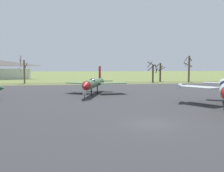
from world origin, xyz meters
The scene contains 9 objects.
ground_plane centered at (0.00, 0.00, 0.00)m, with size 600.00×600.00×0.00m, color olive.
asphalt_apron centered at (0.00, 17.80, 0.03)m, with size 90.40×59.32×0.05m, color #333335.
grass_verge_strip centered at (0.00, 53.46, 0.03)m, with size 150.40×12.00×0.06m, color #5B6237.
jet_fighter_front_left centered at (-3.01, 23.02, 2.16)m, with size 11.27×14.97×5.22m.
info_placard_front_left centered at (-5.08, 16.11, 0.69)m, with size 0.56×0.27×1.10m.
bare_tree_center centered at (-21.66, 55.20, 4.20)m, with size 2.70×2.68×8.65m.
bare_tree_right_of_center centered at (19.22, 54.88, 3.72)m, with size 3.65×4.03×7.06m.
bare_tree_far_right centered at (23.39, 59.15, 3.59)m, with size 3.30×2.22×6.56m.
bare_tree_backdrop_extra centered at (31.76, 54.64, 4.88)m, with size 3.01×3.78×8.91m.
Camera 1 is at (-6.60, -19.03, 4.90)m, focal length 37.33 mm.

